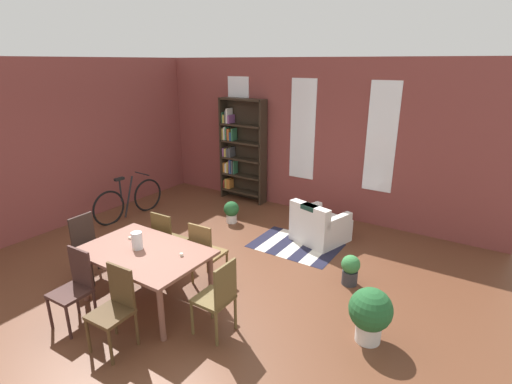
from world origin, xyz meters
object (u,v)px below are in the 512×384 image
(armchair_white, at_px, (319,226))
(potted_plant_corner, at_px, (370,312))
(vase_on_table, at_px, (137,241))
(potted_plant_window, at_px, (231,211))
(bicycle_second, at_px, (129,201))
(dining_chair_near_right, at_px, (115,306))
(dining_table, at_px, (145,256))
(bookshelf_tall, at_px, (240,150))
(dining_chair_near_left, at_px, (75,286))
(dining_chair_far_left, at_px, (168,239))
(dining_chair_far_right, at_px, (206,251))
(potted_plant_by_shelf, at_px, (350,269))
(dining_chair_head_left, at_px, (89,245))
(dining_chair_head_right, at_px, (218,296))

(armchair_white, height_order, potted_plant_corner, armchair_white)
(vase_on_table, height_order, potted_plant_corner, vase_on_table)
(potted_plant_window, bearing_deg, bicycle_second, -155.14)
(dining_chair_near_right, xyz_separation_m, potted_plant_window, (-1.03, 3.54, -0.27))
(vase_on_table, distance_m, bicycle_second, 3.16)
(dining_table, distance_m, dining_chair_near_right, 0.86)
(bookshelf_tall, height_order, bicycle_second, bookshelf_tall)
(dining_table, height_order, armchair_white, same)
(dining_chair_near_left, bearing_deg, bicycle_second, 130.15)
(dining_chair_near_right, distance_m, dining_chair_far_left, 1.70)
(dining_chair_near_right, distance_m, dining_chair_far_right, 1.53)
(dining_table, distance_m, vase_on_table, 0.23)
(dining_chair_far_left, relative_size, potted_plant_by_shelf, 2.11)
(bookshelf_tall, distance_m, potted_plant_corner, 5.21)
(dining_chair_far_left, height_order, dining_chair_near_left, same)
(bookshelf_tall, height_order, armchair_white, bookshelf_tall)
(bicycle_second, bearing_deg, potted_plant_window, 24.86)
(dining_chair_near_right, distance_m, potted_plant_by_shelf, 3.17)
(dining_chair_head_left, relative_size, armchair_white, 0.96)
(dining_chair_head_left, bearing_deg, dining_chair_head_right, 0.05)
(dining_chair_near_right, distance_m, dining_chair_head_right, 1.13)
(bicycle_second, distance_m, potted_plant_by_shelf, 4.71)
(dining_chair_head_right, bearing_deg, potted_plant_by_shelf, 64.18)
(bookshelf_tall, bearing_deg, dining_chair_far_left, -73.54)
(potted_plant_by_shelf, xyz_separation_m, potted_plant_window, (-2.77, 0.90, 0.00))
(bicycle_second, bearing_deg, armchair_white, 15.91)
(dining_chair_near_right, distance_m, armchair_white, 3.79)
(armchair_white, relative_size, bicycle_second, 0.60)
(dining_chair_head_right, relative_size, potted_plant_window, 2.18)
(potted_plant_corner, bearing_deg, potted_plant_by_shelf, 120.03)
(dining_chair_far_right, height_order, potted_plant_corner, dining_chair_far_right)
(dining_chair_head_right, relative_size, potted_plant_by_shelf, 2.11)
(vase_on_table, height_order, dining_chair_far_left, vase_on_table)
(dining_chair_near_left, bearing_deg, dining_chair_near_right, -0.00)
(vase_on_table, distance_m, dining_chair_far_left, 0.88)
(dining_chair_near_right, bearing_deg, potted_plant_window, 106.29)
(dining_chair_near_right, height_order, dining_chair_near_left, same)
(dining_chair_far_right, bearing_deg, potted_plant_window, 117.38)
(bookshelf_tall, height_order, potted_plant_window, bookshelf_tall)
(dining_table, relative_size, dining_chair_near_right, 1.74)
(potted_plant_corner, bearing_deg, dining_chair_far_left, -178.64)
(dining_chair_head_left, bearing_deg, potted_plant_window, 79.15)
(dining_table, relative_size, dining_chair_near_left, 1.74)
(potted_plant_by_shelf, bearing_deg, dining_chair_near_left, -133.19)
(dining_chair_far_left, bearing_deg, bookshelf_tall, 106.46)
(dining_chair_far_left, relative_size, potted_plant_corner, 1.44)
(dining_chair_far_right, height_order, dining_chair_near_left, same)
(armchair_white, bearing_deg, dining_chair_head_right, -88.85)
(vase_on_table, height_order, dining_chair_near_left, vase_on_table)
(vase_on_table, relative_size, armchair_white, 0.23)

